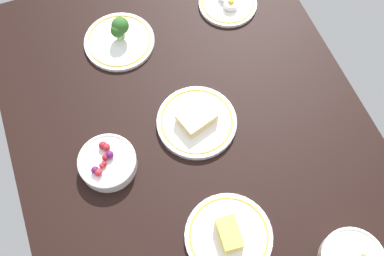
{
  "coord_description": "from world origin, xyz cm",
  "views": [
    {
      "loc": [
        -47.24,
        17.72,
        111.16
      ],
      "look_at": [
        0.0,
        0.0,
        6.0
      ],
      "focal_mm": 42.67,
      "sensor_mm": 36.0,
      "label": 1
    }
  ],
  "objects_px": {
    "plate_broccoli": "(119,38)",
    "plate_eggs": "(228,3)",
    "plate_cheese": "(229,236)",
    "plate_sandwich": "(197,121)",
    "bowl_berries": "(107,162)"
  },
  "relations": [
    {
      "from": "plate_broccoli",
      "to": "plate_eggs",
      "type": "height_order",
      "value": "plate_broccoli"
    },
    {
      "from": "plate_eggs",
      "to": "plate_cheese",
      "type": "xyz_separation_m",
      "value": [
        -0.64,
        0.26,
        0.0
      ]
    },
    {
      "from": "plate_sandwich",
      "to": "bowl_berries",
      "type": "distance_m",
      "value": 0.25
    },
    {
      "from": "plate_broccoli",
      "to": "bowl_berries",
      "type": "xyz_separation_m",
      "value": [
        -0.35,
        0.14,
        0.0
      ]
    },
    {
      "from": "plate_broccoli",
      "to": "plate_sandwich",
      "type": "bearing_deg",
      "value": -160.68
    },
    {
      "from": "plate_cheese",
      "to": "bowl_berries",
      "type": "bearing_deg",
      "value": 38.2
    },
    {
      "from": "plate_sandwich",
      "to": "plate_eggs",
      "type": "xyz_separation_m",
      "value": [
        0.34,
        -0.23,
        -0.0
      ]
    },
    {
      "from": "plate_sandwich",
      "to": "bowl_berries",
      "type": "relative_size",
      "value": 1.44
    },
    {
      "from": "bowl_berries",
      "to": "plate_cheese",
      "type": "bearing_deg",
      "value": -141.8
    },
    {
      "from": "plate_broccoli",
      "to": "plate_eggs",
      "type": "xyz_separation_m",
      "value": [
        0.02,
        -0.34,
        -0.01
      ]
    },
    {
      "from": "plate_broccoli",
      "to": "plate_sandwich",
      "type": "distance_m",
      "value": 0.34
    },
    {
      "from": "plate_broccoli",
      "to": "bowl_berries",
      "type": "relative_size",
      "value": 1.39
    },
    {
      "from": "plate_sandwich",
      "to": "bowl_berries",
      "type": "xyz_separation_m",
      "value": [
        -0.03,
        0.25,
        0.01
      ]
    },
    {
      "from": "plate_sandwich",
      "to": "plate_eggs",
      "type": "distance_m",
      "value": 0.41
    },
    {
      "from": "bowl_berries",
      "to": "plate_eggs",
      "type": "bearing_deg",
      "value": -52.09
    }
  ]
}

